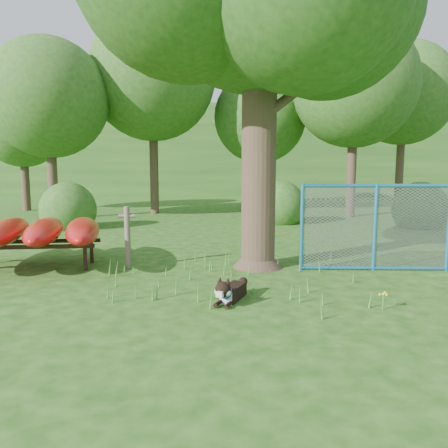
{
  "coord_description": "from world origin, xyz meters",
  "views": [
    {
      "loc": [
        0.38,
        -6.43,
        2.03
      ],
      "look_at": [
        0.2,
        1.2,
        1.0
      ],
      "focal_mm": 35.0,
      "sensor_mm": 36.0,
      "label": 1
    }
  ],
  "objects": [
    {
      "name": "ground",
      "position": [
        0.0,
        0.0,
        0.0
      ],
      "size": [
        80.0,
        80.0,
        0.0
      ],
      "primitive_type": "plane",
      "color": "#1D4B0F",
      "rests_on": "ground"
    },
    {
      "name": "wooden_post",
      "position": [
        -1.74,
        2.06,
        0.65
      ],
      "size": [
        0.34,
        0.12,
        1.23
      ],
      "rotation": [
        0.0,
        0.0,
        0.09
      ],
      "color": "#65594B",
      "rests_on": "ground"
    },
    {
      "name": "kayak_rack",
      "position": [
        -3.75,
        1.97,
        0.74
      ],
      "size": [
        3.52,
        3.13,
        0.96
      ],
      "rotation": [
        0.0,
        0.0,
        0.13
      ],
      "color": "black",
      "rests_on": "ground"
    },
    {
      "name": "husky_dog",
      "position": [
        0.32,
        -0.11,
        0.16
      ],
      "size": [
        0.51,
        0.94,
        0.44
      ],
      "rotation": [
        0.0,
        0.0,
        -0.35
      ],
      "color": "black",
      "rests_on": "ground"
    },
    {
      "name": "fence_section",
      "position": [
        3.09,
        1.92,
        0.84
      ],
      "size": [
        2.88,
        0.08,
        2.81
      ],
      "rotation": [
        0.0,
        0.0,
        -0.0
      ],
      "color": "teal",
      "rests_on": "ground"
    },
    {
      "name": "wildflower_clump",
      "position": [
        2.49,
        -0.43,
        0.21
      ],
      "size": [
        0.12,
        0.11,
        0.26
      ],
      "rotation": [
        0.0,
        0.0,
        0.37
      ],
      "color": "#499731",
      "rests_on": "ground"
    },
    {
      "name": "bg_tree_a",
      "position": [
        -6.5,
        10.0,
        4.48
      ],
      "size": [
        4.4,
        4.4,
        6.7
      ],
      "color": "#3E2D21",
      "rests_on": "ground"
    },
    {
      "name": "bg_tree_b",
      "position": [
        -3.0,
        12.0,
        5.61
      ],
      "size": [
        5.2,
        5.2,
        8.22
      ],
      "color": "#3E2D21",
      "rests_on": "ground"
    },
    {
      "name": "bg_tree_c",
      "position": [
        1.5,
        13.0,
        4.11
      ],
      "size": [
        4.0,
        4.0,
        6.12
      ],
      "color": "#3E2D21",
      "rests_on": "ground"
    },
    {
      "name": "bg_tree_d",
      "position": [
        5.0,
        11.0,
        5.08
      ],
      "size": [
        4.8,
        4.8,
        7.5
      ],
      "color": "#3E2D21",
      "rests_on": "ground"
    },
    {
      "name": "bg_tree_e",
      "position": [
        8.0,
        14.0,
        5.23
      ],
      "size": [
        4.6,
        4.6,
        7.55
      ],
      "color": "#3E2D21",
      "rests_on": "ground"
    },
    {
      "name": "bg_tree_f",
      "position": [
        -9.0,
        13.0,
        3.73
      ],
      "size": [
        3.6,
        3.6,
        5.55
      ],
      "color": "#3E2D21",
      "rests_on": "ground"
    },
    {
      "name": "shrub_left",
      "position": [
        -5.0,
        7.5,
        0.0
      ],
      "size": [
        1.8,
        1.8,
        1.8
      ],
      "primitive_type": "sphere",
      "color": "#2A591C",
      "rests_on": "ground"
    },
    {
      "name": "shrub_right",
      "position": [
        6.5,
        8.0,
        0.0
      ],
      "size": [
        1.8,
        1.8,
        1.8
      ],
      "primitive_type": "sphere",
      "color": "#2A591C",
      "rests_on": "ground"
    },
    {
      "name": "shrub_mid",
      "position": [
        2.0,
        9.0,
        0.0
      ],
      "size": [
        1.8,
        1.8,
        1.8
      ],
      "primitive_type": "sphere",
      "color": "#2A591C",
      "rests_on": "ground"
    },
    {
      "name": "wooded_hillside",
      "position": [
        0.0,
        28.0,
        3.0
      ],
      "size": [
        80.0,
        12.0,
        6.0
      ],
      "primitive_type": "cube",
      "color": "#2A591C",
      "rests_on": "ground"
    }
  ]
}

